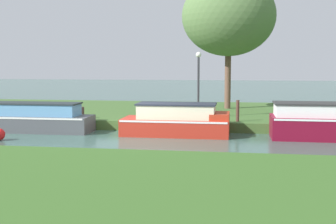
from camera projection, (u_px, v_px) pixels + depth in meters
The scene contains 10 objects.
ground_plane at pixel (133, 139), 16.66m from camera, with size 120.00×120.00×0.00m, color #3A5D53.
riverbank_far at pixel (164, 113), 23.52m from camera, with size 72.00×10.00×0.40m, color #3E602B.
riverbank_near at pixel (13, 213), 7.80m from camera, with size 72.00×10.00×0.40m, color #365D23.
maroon_barge at pixel (329, 122), 16.67m from camera, with size 4.32×1.85×1.34m.
slate_narrowboat at pixel (18, 119), 18.58m from camera, with size 6.45×1.46×1.20m.
red_cruiser at pixel (177, 121), 17.55m from camera, with size 4.16×1.74×1.25m.
willow_tree_left at pixel (229, 16), 23.33m from camera, with size 4.88×4.19×6.93m.
lamp_post at pixel (198, 76), 19.79m from camera, with size 0.24×0.24×2.90m.
mooring_post_near at pixel (238, 111), 18.57m from camera, with size 0.13×0.13×0.89m, color #4D3027.
mooring_post_far at pixel (82, 113), 19.62m from camera, with size 0.17×0.17×0.51m, color #4A3630.
Camera 1 is at (3.83, -16.06, 2.79)m, focal length 48.02 mm.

